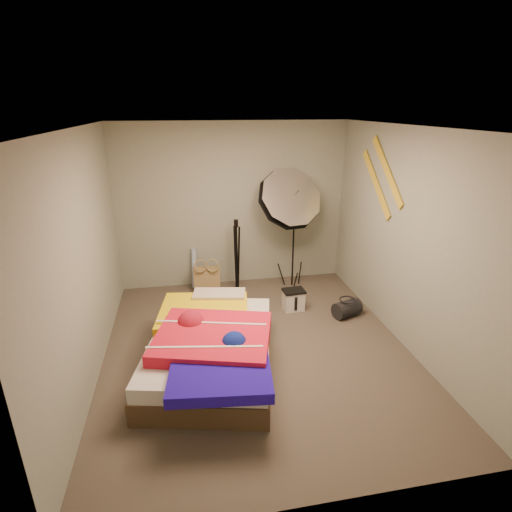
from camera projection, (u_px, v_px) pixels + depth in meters
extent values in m
plane|color=#493F38|center=(257.00, 349.00, 4.71)|extent=(4.00, 4.00, 0.00)
plane|color=silver|center=(257.00, 127.00, 3.82)|extent=(4.00, 4.00, 0.00)
plane|color=gray|center=(233.00, 206.00, 6.10)|extent=(3.50, 0.00, 3.50)
plane|color=gray|center=(318.00, 360.00, 2.43)|extent=(3.50, 0.00, 3.50)
plane|color=gray|center=(84.00, 261.00, 3.96)|extent=(0.00, 4.00, 4.00)
plane|color=gray|center=(407.00, 240.00, 4.56)|extent=(0.00, 4.00, 4.00)
cube|color=tan|center=(207.00, 280.00, 6.11)|extent=(0.41, 0.20, 0.41)
cylinder|color=#527CBA|center=(194.00, 268.00, 6.23)|extent=(0.10, 0.19, 0.63)
cube|color=silver|center=(293.00, 300.00, 5.58)|extent=(0.29, 0.22, 0.28)
cylinder|color=black|center=(347.00, 309.00, 5.41)|extent=(0.43, 0.34, 0.23)
cube|color=gold|center=(387.00, 171.00, 4.87)|extent=(0.02, 0.91, 0.78)
cube|color=gold|center=(376.00, 183.00, 5.17)|extent=(0.02, 0.91, 0.78)
cube|color=#4D3824|center=(212.00, 358.00, 4.35)|extent=(1.64, 2.05, 0.24)
cube|color=silver|center=(211.00, 342.00, 4.28)|extent=(1.59, 2.01, 0.16)
cube|color=yellow|center=(204.00, 314.00, 4.62)|extent=(1.12, 1.01, 0.13)
cube|color=red|center=(213.00, 338.00, 4.10)|extent=(1.36, 1.23, 0.15)
cube|color=#210FB6|center=(220.00, 374.00, 3.60)|extent=(0.98, 0.83, 0.11)
cube|color=#C98CA3|center=(219.00, 297.00, 4.94)|extent=(0.68, 0.40, 0.13)
cylinder|color=black|center=(293.00, 240.00, 6.13)|extent=(0.02, 0.02, 1.52)
cube|color=black|center=(295.00, 194.00, 5.88)|extent=(0.06, 0.06, 0.09)
cone|color=silver|center=(288.00, 200.00, 5.74)|extent=(1.11, 0.77, 1.11)
cylinder|color=black|center=(237.00, 259.00, 6.03)|extent=(0.04, 0.04, 1.03)
cube|color=black|center=(236.00, 223.00, 5.83)|extent=(0.07, 0.07, 0.11)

